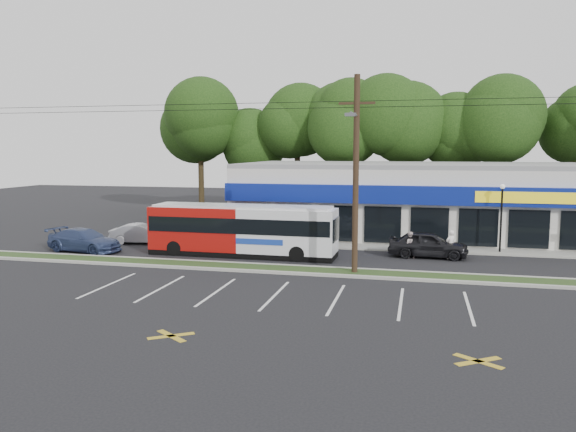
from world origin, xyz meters
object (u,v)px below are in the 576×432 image
(lamp_post, at_px, (502,210))
(pedestrian_b, at_px, (409,245))
(car_silver, at_px, (141,234))
(car_blue, at_px, (84,240))
(pedestrian_a, at_px, (450,245))
(car_dark, at_px, (428,244))
(utility_pole, at_px, (352,168))
(metrobus, at_px, (242,229))

(lamp_post, bearing_deg, pedestrian_b, -152.44)
(car_silver, height_order, car_blue, car_blue)
(pedestrian_a, bearing_deg, pedestrian_b, -29.37)
(car_dark, distance_m, car_blue, 21.03)
(pedestrian_b, bearing_deg, lamp_post, -161.45)
(car_blue, xyz_separation_m, pedestrian_a, (22.08, 2.78, 0.13))
(car_dark, bearing_deg, pedestrian_b, 116.82)
(utility_pole, distance_m, car_silver, 16.80)
(car_silver, distance_m, pedestrian_b, 17.76)
(pedestrian_a, bearing_deg, lamp_post, -176.74)
(metrobus, distance_m, pedestrian_a, 12.23)
(car_blue, bearing_deg, car_dark, -71.57)
(car_blue, relative_size, pedestrian_b, 3.15)
(metrobus, relative_size, pedestrian_a, 6.75)
(metrobus, height_order, car_dark, metrobus)
(metrobus, relative_size, car_dark, 2.46)
(utility_pole, relative_size, metrobus, 4.42)
(lamp_post, relative_size, pedestrian_a, 2.53)
(car_silver, distance_m, pedestrian_a, 20.07)
(car_dark, relative_size, car_blue, 0.94)
(car_blue, bearing_deg, pedestrian_a, -72.53)
(lamp_post, height_order, pedestrian_a, lamp_post)
(metrobus, relative_size, pedestrian_b, 7.26)
(metrobus, height_order, pedestrian_a, metrobus)
(utility_pole, height_order, pedestrian_b, utility_pole)
(metrobus, xyz_separation_m, pedestrian_b, (9.75, 1.50, -0.83))
(car_silver, xyz_separation_m, pedestrian_b, (17.73, -1.00, 0.11))
(car_dark, height_order, car_blue, car_dark)
(utility_pole, bearing_deg, pedestrian_b, 61.08)
(car_silver, bearing_deg, metrobus, -117.71)
(car_dark, distance_m, pedestrian_a, 1.28)
(car_silver, relative_size, car_blue, 0.83)
(lamp_post, xyz_separation_m, car_silver, (-23.10, -1.80, -2.00))
(metrobus, xyz_separation_m, car_silver, (-7.98, 2.50, -0.94))
(car_silver, height_order, pedestrian_a, pedestrian_a)
(utility_pole, xyz_separation_m, pedestrian_b, (2.80, 5.07, -4.63))
(utility_pole, height_order, car_dark, utility_pole)
(car_dark, height_order, pedestrian_a, pedestrian_a)
(utility_pole, height_order, car_blue, utility_pole)
(lamp_post, relative_size, car_blue, 0.87)
(car_silver, bearing_deg, utility_pole, -122.45)
(car_silver, bearing_deg, lamp_post, -95.85)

